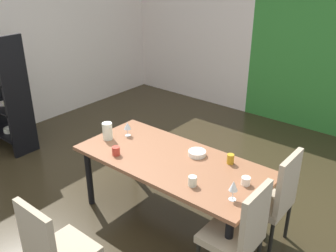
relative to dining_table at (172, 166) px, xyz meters
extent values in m
cube|color=#302718|center=(-0.64, 0.18, -0.67)|extent=(5.60, 6.22, 0.02)
cube|color=silver|center=(-2.14, 3.24, 0.63)|extent=(2.58, 0.10, 2.59)
cube|color=silver|center=(-3.38, 0.18, 0.63)|extent=(0.10, 6.22, 2.59)
cube|color=brown|center=(0.00, 0.00, 0.06)|extent=(1.98, 0.92, 0.04)
cylinder|color=black|center=(-0.89, 0.36, -0.31)|extent=(0.07, 0.07, 0.70)
cylinder|color=black|center=(0.89, 0.36, -0.31)|extent=(0.07, 0.07, 0.70)
cylinder|color=black|center=(-0.89, -0.36, -0.31)|extent=(0.07, 0.07, 0.70)
cylinder|color=black|center=(0.89, -0.36, -0.31)|extent=(0.07, 0.07, 0.70)
cube|color=tan|center=(0.88, -0.31, -0.21)|extent=(0.44, 0.44, 0.07)
cube|color=tan|center=(1.08, -0.31, 0.07)|extent=(0.05, 0.42, 0.55)
cylinder|color=black|center=(0.69, -0.12, -0.45)|extent=(0.04, 0.04, 0.42)
cube|color=tan|center=(0.88, 0.31, -0.21)|extent=(0.44, 0.44, 0.07)
cube|color=tan|center=(1.08, 0.31, 0.08)|extent=(0.05, 0.42, 0.57)
cylinder|color=black|center=(0.69, 0.12, -0.45)|extent=(0.04, 0.04, 0.42)
cylinder|color=black|center=(0.69, 0.50, -0.45)|extent=(0.04, 0.04, 0.42)
cylinder|color=black|center=(1.07, 0.12, -0.45)|extent=(0.04, 0.04, 0.42)
cylinder|color=black|center=(1.07, 0.50, -0.45)|extent=(0.04, 0.04, 0.42)
cube|color=tan|center=(-0.04, -1.51, 0.07)|extent=(0.42, 0.05, 0.55)
cylinder|color=black|center=(-0.23, -1.12, -0.45)|extent=(0.04, 0.04, 0.42)
cube|color=black|center=(-2.52, -0.17, 0.18)|extent=(0.05, 0.37, 1.68)
cube|color=black|center=(-2.89, -0.17, -0.45)|extent=(0.77, 0.37, 0.02)
cylinder|color=silver|center=(-2.92, -0.17, -0.41)|extent=(0.18, 0.18, 0.06)
cylinder|color=silver|center=(-2.93, -0.17, -0.40)|extent=(0.10, 0.10, 0.07)
cube|color=black|center=(-2.89, -0.17, -0.03)|extent=(0.77, 0.37, 0.02)
cylinder|color=white|center=(-2.95, -0.17, 0.00)|extent=(0.15, 0.15, 0.04)
cylinder|color=beige|center=(-2.90, -0.17, 0.01)|extent=(0.08, 0.08, 0.05)
cube|color=black|center=(-2.89, -0.17, 0.39)|extent=(0.77, 0.37, 0.02)
cylinder|color=silver|center=(-2.89, -0.17, 0.46)|extent=(0.08, 0.08, 0.11)
cylinder|color=silver|center=(-0.72, 0.10, 0.08)|extent=(0.06, 0.06, 0.00)
cylinder|color=silver|center=(-0.72, 0.10, 0.12)|extent=(0.01, 0.01, 0.08)
cone|color=silver|center=(-0.72, 0.10, 0.20)|extent=(0.08, 0.08, 0.08)
cylinder|color=silver|center=(0.81, -0.21, 0.08)|extent=(0.06, 0.06, 0.00)
cylinder|color=silver|center=(0.81, -0.21, 0.13)|extent=(0.01, 0.01, 0.09)
cone|color=silver|center=(0.81, -0.21, 0.22)|extent=(0.08, 0.08, 0.09)
cylinder|color=white|center=(0.15, 0.22, 0.10)|extent=(0.18, 0.18, 0.05)
cylinder|color=#B8861C|center=(0.49, 0.30, 0.13)|extent=(0.07, 0.07, 0.10)
cylinder|color=silver|center=(0.43, -0.25, 0.12)|extent=(0.08, 0.08, 0.09)
cylinder|color=#C1392C|center=(-0.50, -0.29, 0.12)|extent=(0.08, 0.08, 0.09)
cylinder|color=white|center=(0.79, 0.06, 0.12)|extent=(0.08, 0.08, 0.07)
cylinder|color=white|center=(-0.83, -0.10, 0.18)|extent=(0.11, 0.11, 0.19)
cone|color=white|center=(-0.78, -0.10, 0.26)|extent=(0.04, 0.04, 0.03)
camera|label=1|loc=(2.03, -2.55, 1.96)|focal=40.00mm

